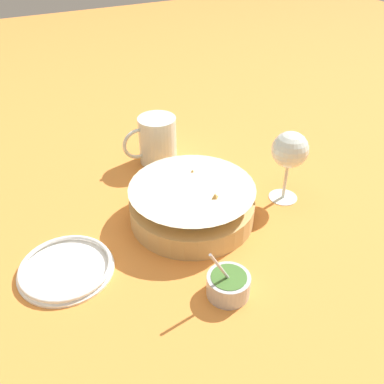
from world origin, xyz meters
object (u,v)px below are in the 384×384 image
at_px(food_basket, 192,205).
at_px(beer_mug, 157,142).
at_px(wine_glass, 290,152).
at_px(side_plate, 66,268).
at_px(sauce_cup, 228,284).

xyz_separation_m(food_basket, beer_mug, (-0.03, -0.25, 0.02)).
bearing_deg(wine_glass, food_basket, -7.41).
bearing_deg(side_plate, beer_mug, -137.57).
bearing_deg(beer_mug, side_plate, 42.43).
height_order(sauce_cup, beer_mug, beer_mug).
distance_m(sauce_cup, wine_glass, 0.33).
height_order(food_basket, side_plate, food_basket).
bearing_deg(beer_mug, sauce_cup, 81.31).
height_order(sauce_cup, wine_glass, wine_glass).
bearing_deg(food_basket, beer_mug, -96.97).
bearing_deg(sauce_cup, food_basket, -100.68).
bearing_deg(sauce_cup, side_plate, -37.62).
bearing_deg(wine_glass, sauce_cup, 35.47).
bearing_deg(food_basket, sauce_cup, 79.32).
bearing_deg(side_plate, wine_glass, -179.74).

